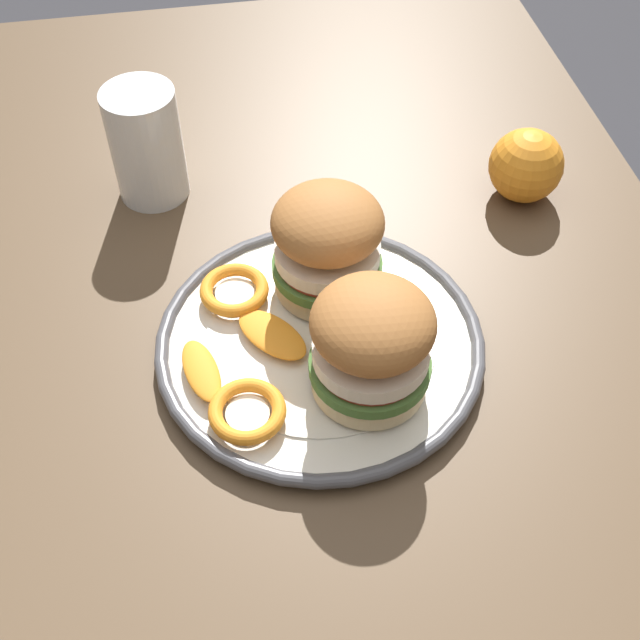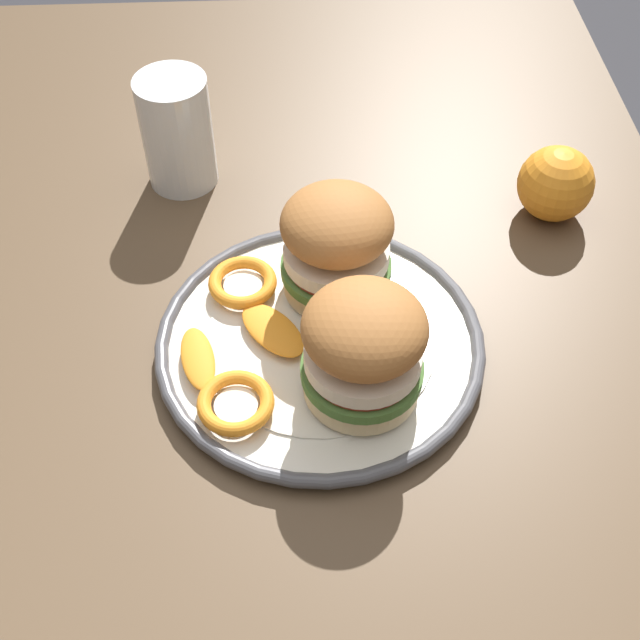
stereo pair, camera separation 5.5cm
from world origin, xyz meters
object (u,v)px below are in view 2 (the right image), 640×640
object	(u,v)px
sandwich_half_right	(363,348)
dinner_plate	(320,343)
drinking_glass	(178,139)
dining_table	(259,454)
sandwich_half_left	(337,244)
whole_orange	(556,184)

from	to	relation	value
sandwich_half_right	dinner_plate	bearing A→B (deg)	29.60
drinking_glass	sandwich_half_right	bearing A→B (deg)	-150.92
dining_table	sandwich_half_left	size ratio (longest dim) A/B	12.09
sandwich_half_left	whole_orange	distance (m)	0.25
dining_table	sandwich_half_left	xyz separation A→B (m)	(0.10, -0.07, 0.17)
sandwich_half_left	whole_orange	bearing A→B (deg)	-64.20
dining_table	dinner_plate	size ratio (longest dim) A/B	4.55
sandwich_half_left	drinking_glass	distance (m)	0.23
dinner_plate	sandwich_half_left	distance (m)	0.09
whole_orange	dining_table	bearing A→B (deg)	124.46
drinking_glass	whole_orange	distance (m)	0.37
sandwich_half_left	sandwich_half_right	distance (m)	0.11
drinking_glass	whole_orange	xyz separation A→B (m)	(-0.07, -0.37, -0.01)
sandwich_half_left	sandwich_half_right	size ratio (longest dim) A/B	1.03
sandwich_half_left	sandwich_half_right	xyz separation A→B (m)	(-0.11, -0.01, 0.00)
dining_table	dinner_plate	distance (m)	0.13
dining_table	dinner_plate	xyz separation A→B (m)	(0.04, -0.06, 0.11)
whole_orange	dinner_plate	bearing A→B (deg)	124.95
dinner_plate	sandwich_half_right	bearing A→B (deg)	-150.40
sandwich_half_left	drinking_glass	xyz separation A→B (m)	(0.18, 0.15, -0.02)
dinner_plate	drinking_glass	world-z (taller)	drinking_glass
dining_table	drinking_glass	world-z (taller)	drinking_glass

